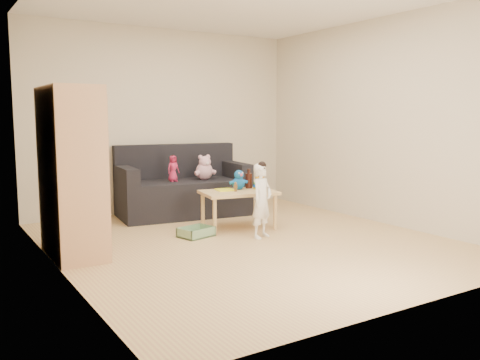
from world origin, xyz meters
TOP-DOWN VIEW (x-y plane):
  - room at (0.00, 0.00)m, footprint 4.50×4.50m
  - wardrobe at (-1.76, 0.43)m, footprint 0.46×0.92m
  - sofa at (0.04, 1.72)m, footprint 1.83×1.07m
  - play_table at (0.25, 0.60)m, footprint 0.97×0.70m
  - storage_bin at (-0.39, 0.50)m, footprint 0.42×0.36m
  - toddler at (0.23, 0.07)m, footprint 0.36×0.30m
  - pink_bear at (0.32, 1.63)m, footprint 0.27×0.23m
  - doll at (-0.13, 1.66)m, footprint 0.19×0.14m
  - ring_stacker at (0.57, 0.62)m, footprint 0.17×0.17m
  - brown_bottle at (0.49, 0.74)m, footprint 0.08×0.08m
  - blue_plush at (0.32, 0.72)m, footprint 0.23×0.19m
  - wooden_figure at (0.19, 0.57)m, footprint 0.06×0.05m
  - yellow_book at (0.13, 0.73)m, footprint 0.23×0.23m

SIDE VIEW (x-z plane):
  - storage_bin at x=-0.39m, z-range 0.00..0.11m
  - play_table at x=0.25m, z-range 0.00..0.46m
  - sofa at x=0.04m, z-range 0.00..0.49m
  - toddler at x=0.23m, z-range 0.00..0.82m
  - yellow_book at x=0.13m, z-range 0.46..0.48m
  - wooden_figure at x=0.19m, z-range 0.46..0.58m
  - ring_stacker at x=0.57m, z-range 0.44..0.64m
  - brown_bottle at x=0.49m, z-range 0.45..0.69m
  - blue_plush at x=0.32m, z-range 0.46..0.71m
  - pink_bear at x=0.32m, z-range 0.49..0.78m
  - doll at x=-0.13m, z-range 0.49..0.84m
  - wardrobe at x=-1.76m, z-range 0.00..1.65m
  - room at x=0.00m, z-range -0.95..3.55m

